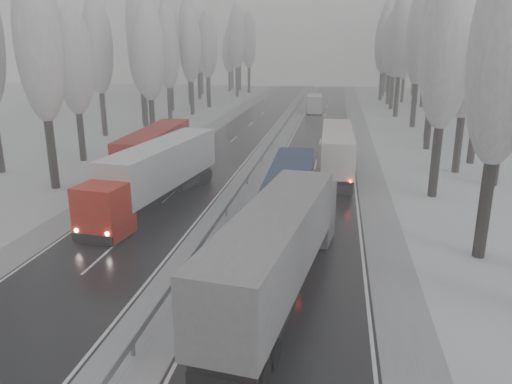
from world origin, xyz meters
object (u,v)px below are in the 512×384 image
(truck_grey_tarp, at_px, (281,241))
(box_truck_distant, at_px, (314,103))
(truck_red_white, at_px, (156,171))
(truck_cream_box, at_px, (337,147))
(truck_blue_box, at_px, (291,190))
(truck_red_red, at_px, (151,152))

(truck_grey_tarp, distance_m, box_truck_distant, 65.28)
(truck_grey_tarp, xyz_separation_m, truck_red_white, (-10.19, 11.76, -0.05))
(truck_grey_tarp, bearing_deg, box_truck_distant, 99.31)
(truck_red_white, bearing_deg, truck_cream_box, 49.44)
(truck_grey_tarp, xyz_separation_m, truck_blue_box, (-0.38, 9.16, -0.25))
(truck_cream_box, distance_m, truck_red_red, 16.17)
(box_truck_distant, xyz_separation_m, truck_red_red, (-11.33, -47.06, 0.92))
(truck_red_red, bearing_deg, truck_red_white, -68.11)
(truck_blue_box, bearing_deg, truck_red_red, 143.23)
(truck_cream_box, bearing_deg, truck_red_white, -138.79)
(truck_grey_tarp, xyz_separation_m, box_truck_distant, (-1.68, 65.25, -1.07))
(truck_cream_box, height_order, box_truck_distant, truck_cream_box)
(truck_blue_box, xyz_separation_m, truck_red_red, (-12.63, 9.03, 0.10))
(box_truck_distant, bearing_deg, truck_grey_tarp, -93.08)
(truck_cream_box, bearing_deg, box_truck_distant, 94.52)
(truck_blue_box, xyz_separation_m, box_truck_distant, (-1.30, 56.09, -0.82))
(box_truck_distant, relative_size, truck_red_red, 0.50)
(truck_red_white, bearing_deg, truck_grey_tarp, -41.87)
(truck_grey_tarp, relative_size, box_truck_distant, 2.14)
(truck_cream_box, height_order, truck_red_red, truck_red_red)
(truck_red_white, distance_m, truck_red_red, 7.01)
(truck_red_red, bearing_deg, truck_grey_tarp, -56.25)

